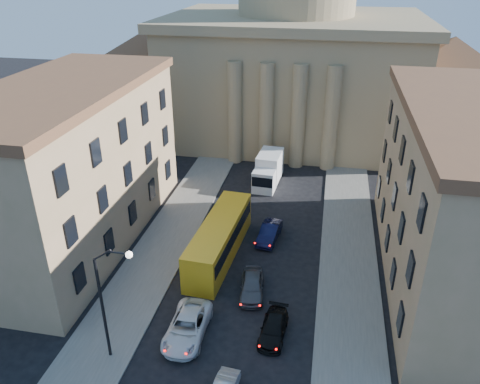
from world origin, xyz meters
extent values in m
cube|color=#5D5B55|center=(-8.50, 18.00, 0.07)|extent=(5.00, 60.00, 0.15)
cube|color=#5D5B55|center=(8.50, 18.00, 0.07)|extent=(5.00, 60.00, 0.15)
cube|color=#8F7D58|center=(0.00, 56.00, 8.00)|extent=(34.00, 26.00, 16.00)
cube|color=#8F7D58|center=(0.00, 56.00, 16.40)|extent=(35.50, 27.50, 1.20)
cube|color=#8F7D58|center=(-21.00, 54.00, 5.50)|extent=(13.00, 13.00, 11.00)
cone|color=brown|center=(-21.00, 54.00, 13.00)|extent=(26.02, 26.02, 4.00)
cube|color=#8F7D58|center=(21.00, 54.00, 5.50)|extent=(13.00, 13.00, 11.00)
cone|color=brown|center=(21.00, 54.00, 13.00)|extent=(26.02, 26.02, 4.00)
cylinder|color=#8F7D58|center=(-6.00, 42.80, 6.50)|extent=(1.80, 1.80, 13.00)
cylinder|color=#8F7D58|center=(-2.00, 42.80, 6.50)|extent=(1.80, 1.80, 13.00)
cylinder|color=#8F7D58|center=(2.00, 42.80, 6.50)|extent=(1.80, 1.80, 13.00)
cylinder|color=#8F7D58|center=(6.00, 42.80, 6.50)|extent=(1.80, 1.80, 13.00)
cube|color=tan|center=(-17.00, 22.00, 7.00)|extent=(11.00, 26.00, 14.00)
cube|color=brown|center=(-17.00, 22.00, 14.30)|extent=(11.60, 26.60, 0.80)
cube|color=tan|center=(17.00, 22.00, 7.00)|extent=(11.00, 26.00, 14.00)
cylinder|color=black|center=(-7.50, 8.00, 4.00)|extent=(0.20, 0.20, 8.00)
cylinder|color=black|center=(-6.95, 8.00, 8.35)|extent=(1.30, 0.12, 0.96)
cylinder|color=black|center=(-5.95, 8.00, 8.65)|extent=(1.30, 0.12, 0.12)
sphere|color=white|center=(-5.20, 8.00, 8.60)|extent=(0.44, 0.44, 0.44)
imported|color=silver|center=(-2.92, 10.90, 0.79)|extent=(2.69, 5.72, 1.58)
imported|color=black|center=(3.10, 12.10, 0.63)|extent=(1.98, 4.40, 1.25)
imported|color=#48494D|center=(0.80, 16.37, 0.78)|extent=(2.39, 4.78, 1.56)
imported|color=black|center=(1.08, 24.61, 0.76)|extent=(2.12, 4.75, 1.51)
cube|color=gold|center=(-2.96, 21.11, 1.72)|extent=(3.58, 12.36, 3.44)
cube|color=black|center=(-2.96, 21.11, 2.27)|extent=(3.60, 11.70, 1.22)
cylinder|color=black|center=(-4.36, 16.76, 0.55)|extent=(0.41, 1.13, 1.11)
cylinder|color=black|center=(-2.15, 16.61, 0.55)|extent=(0.41, 1.13, 1.11)
cylinder|color=black|center=(-3.77, 25.61, 0.55)|extent=(0.41, 1.13, 1.11)
cylinder|color=black|center=(-1.56, 25.46, 0.55)|extent=(0.41, 1.13, 1.11)
cube|color=silver|center=(-0.93, 34.89, 1.28)|extent=(2.63, 2.73, 2.57)
cube|color=black|center=(-1.02, 33.66, 1.61)|extent=(2.36, 0.29, 1.18)
cube|color=silver|center=(-0.73, 37.77, 1.87)|extent=(2.88, 4.66, 3.32)
cylinder|color=black|center=(-2.03, 34.54, 0.48)|extent=(0.37, 0.98, 0.96)
cylinder|color=black|center=(0.10, 34.39, 0.48)|extent=(0.37, 0.98, 0.96)
cylinder|color=black|center=(-1.73, 38.81, 0.48)|extent=(0.37, 0.98, 0.96)
cylinder|color=black|center=(0.40, 38.66, 0.48)|extent=(0.37, 0.98, 0.96)
camera|label=1|loc=(5.60, -13.18, 24.33)|focal=35.00mm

